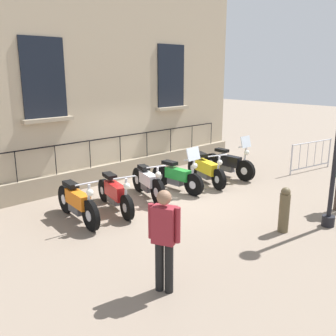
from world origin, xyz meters
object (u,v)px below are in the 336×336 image
at_px(motorcycle_red, 115,194).
at_px(motorcycle_white, 148,183).
at_px(motorcycle_black, 229,164).
at_px(bollard, 284,210).
at_px(pedestrian_standing, 164,236).
at_px(motorcycle_yellow, 206,170).
at_px(motorcycle_green, 177,176).
at_px(crowd_barrier, 311,155).
at_px(motorcycle_orange, 78,203).

distance_m(motorcycle_red, motorcycle_white, 1.21).
relative_size(motorcycle_black, bollard, 2.03).
distance_m(motorcycle_red, pedestrian_standing, 3.85).
distance_m(motorcycle_yellow, motorcycle_black, 1.09).
xyz_separation_m(motorcycle_green, bollard, (3.63, -0.34, 0.08)).
distance_m(motorcycle_green, crowd_barrier, 5.21).
relative_size(motorcycle_red, motorcycle_yellow, 1.03).
bearing_deg(motorcycle_green, pedestrian_standing, -47.01).
bearing_deg(motorcycle_yellow, motorcycle_red, -90.25).
bearing_deg(motorcycle_black, crowd_barrier, 61.00).
bearing_deg(pedestrian_standing, motorcycle_red, 156.13).
distance_m(motorcycle_white, motorcycle_yellow, 2.23).
distance_m(motorcycle_red, motorcycle_green, 2.24).
relative_size(motorcycle_white, crowd_barrier, 0.93).
relative_size(motorcycle_black, crowd_barrier, 0.98).
relative_size(motorcycle_white, motorcycle_green, 1.00).
distance_m(crowd_barrier, bollard, 5.68).
bearing_deg(bollard, pedestrian_standing, -91.68).
relative_size(motorcycle_red, motorcycle_black, 1.02).
distance_m(motorcycle_red, motorcycle_yellow, 3.43).
relative_size(motorcycle_yellow, crowd_barrier, 0.97).
bearing_deg(motorcycle_red, pedestrian_standing, -23.87).
bearing_deg(motorcycle_green, motorcycle_white, -95.44).
bearing_deg(crowd_barrier, pedestrian_standing, -77.51).
height_order(motorcycle_red, motorcycle_white, motorcycle_red).
height_order(motorcycle_orange, pedestrian_standing, pedestrian_standing).
bearing_deg(motorcycle_black, motorcycle_green, -92.58).
relative_size(motorcycle_yellow, bollard, 2.02).
bearing_deg(pedestrian_standing, motorcycle_white, 142.89).
bearing_deg(motorcycle_yellow, motorcycle_orange, -90.26).
distance_m(motorcycle_white, bollard, 3.79).
bearing_deg(crowd_barrier, motorcycle_green, -107.78).
height_order(motorcycle_orange, motorcycle_red, motorcycle_orange).
height_order(motorcycle_white, bollard, motorcycle_white).
bearing_deg(motorcycle_white, motorcycle_green, 84.56).
bearing_deg(pedestrian_standing, crowd_barrier, 102.49).
bearing_deg(motorcycle_white, motorcycle_yellow, 85.97).
bearing_deg(motorcycle_green, crowd_barrier, 72.22).
height_order(motorcycle_black, pedestrian_standing, pedestrian_standing).
bearing_deg(motorcycle_green, bollard, -5.41).
relative_size(motorcycle_green, motorcycle_yellow, 0.96).
relative_size(motorcycle_green, motorcycle_black, 0.95).
relative_size(crowd_barrier, bollard, 2.08).
distance_m(motorcycle_green, motorcycle_yellow, 1.19).
bearing_deg(motorcycle_red, bollard, 27.89).
distance_m(motorcycle_white, motorcycle_black, 3.32).
bearing_deg(motorcycle_white, pedestrian_standing, -37.11).
distance_m(motorcycle_green, pedestrian_standing, 5.20).
bearing_deg(motorcycle_yellow, crowd_barrier, 67.87).
xyz_separation_m(motorcycle_black, bollard, (3.53, -2.62, 0.07)).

